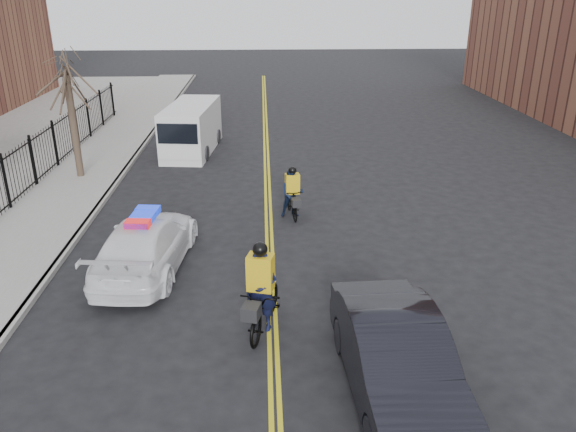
% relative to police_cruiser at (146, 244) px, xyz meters
% --- Properties ---
extents(ground, '(120.00, 120.00, 0.00)m').
position_rel_police_cruiser_xyz_m(ground, '(3.41, -1.97, -0.74)').
color(ground, black).
rests_on(ground, ground).
extents(center_line_left, '(0.10, 60.00, 0.01)m').
position_rel_police_cruiser_xyz_m(center_line_left, '(3.33, 6.03, -0.74)').
color(center_line_left, gold).
rests_on(center_line_left, ground).
extents(center_line_right, '(0.10, 60.00, 0.01)m').
position_rel_police_cruiser_xyz_m(center_line_right, '(3.49, 6.03, -0.74)').
color(center_line_right, gold).
rests_on(center_line_right, ground).
extents(sidewalk, '(3.00, 60.00, 0.15)m').
position_rel_police_cruiser_xyz_m(sidewalk, '(-4.09, 6.03, -0.67)').
color(sidewalk, gray).
rests_on(sidewalk, ground).
extents(curb, '(0.20, 60.00, 0.15)m').
position_rel_police_cruiser_xyz_m(curb, '(-2.59, 6.03, -0.67)').
color(curb, gray).
rests_on(curb, ground).
extents(iron_fence, '(0.12, 28.00, 2.00)m').
position_rel_police_cruiser_xyz_m(iron_fence, '(-5.59, 6.03, 0.26)').
color(iron_fence, black).
rests_on(iron_fence, ground).
extents(street_tree, '(3.20, 3.20, 4.80)m').
position_rel_police_cruiser_xyz_m(street_tree, '(-4.19, 8.03, 2.79)').
color(street_tree, '#3B2D23').
rests_on(street_tree, sidewalk).
extents(police_cruiser, '(2.53, 5.25, 1.64)m').
position_rel_police_cruiser_xyz_m(police_cruiser, '(0.00, 0.00, 0.00)').
color(police_cruiser, white).
rests_on(police_cruiser, ground).
extents(dark_sedan, '(1.99, 5.09, 1.65)m').
position_rel_police_cruiser_xyz_m(dark_sedan, '(5.71, -5.56, 0.08)').
color(dark_sedan, black).
rests_on(dark_sedan, ground).
extents(cargo_van, '(2.45, 5.45, 2.21)m').
position_rel_police_cruiser_xyz_m(cargo_van, '(-0.10, 11.90, 0.34)').
color(cargo_van, silver).
rests_on(cargo_van, ground).
extents(cyclist_near, '(1.34, 2.34, 2.18)m').
position_rel_police_cruiser_xyz_m(cyclist_near, '(3.16, -3.11, 0.01)').
color(cyclist_near, black).
rests_on(cyclist_near, ground).
extents(cyclist_far, '(0.87, 1.81, 1.77)m').
position_rel_police_cruiser_xyz_m(cyclist_far, '(4.23, 3.64, -0.05)').
color(cyclist_far, black).
rests_on(cyclist_far, ground).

